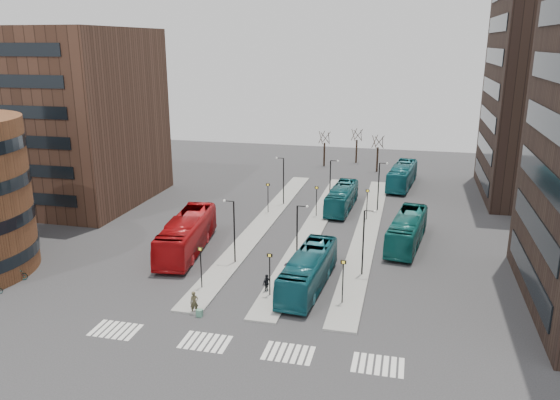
% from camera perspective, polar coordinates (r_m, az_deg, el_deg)
% --- Properties ---
extents(ground, '(160.00, 160.00, 0.00)m').
position_cam_1_polar(ground, '(36.49, -8.66, -17.77)').
color(ground, '#2C2C2F').
rests_on(ground, ground).
extents(island_left, '(2.50, 45.00, 0.15)m').
position_cam_1_polar(island_left, '(63.33, -1.83, -2.43)').
color(island_left, gray).
rests_on(island_left, ground).
extents(island_mid, '(2.50, 45.00, 0.15)m').
position_cam_1_polar(island_mid, '(62.07, 3.52, -2.84)').
color(island_mid, gray).
rests_on(island_mid, ground).
extents(island_right, '(2.50, 45.00, 0.15)m').
position_cam_1_polar(island_right, '(61.37, 9.05, -3.24)').
color(island_right, gray).
rests_on(island_right, ground).
extents(suitcase, '(0.46, 0.37, 0.57)m').
position_cam_1_polar(suitcase, '(43.13, -8.41, -11.61)').
color(suitcase, '#1B4C96').
rests_on(suitcase, ground).
extents(red_bus, '(4.72, 13.37, 3.65)m').
position_cam_1_polar(red_bus, '(55.29, -9.71, -3.55)').
color(red_bus, '#AC0D10').
rests_on(red_bus, ground).
extents(teal_bus_a, '(3.42, 11.57, 3.18)m').
position_cam_1_polar(teal_bus_a, '(46.83, 2.97, -7.35)').
color(teal_bus_a, '#12525E').
rests_on(teal_bus_a, ground).
extents(teal_bus_b, '(3.04, 10.89, 3.00)m').
position_cam_1_polar(teal_bus_b, '(68.75, 6.47, 0.23)').
color(teal_bus_b, '#13585F').
rests_on(teal_bus_b, ground).
extents(teal_bus_c, '(4.22, 11.84, 3.23)m').
position_cam_1_polar(teal_bus_c, '(57.84, 13.13, -3.08)').
color(teal_bus_c, '#125E5A').
rests_on(teal_bus_c, ground).
extents(teal_bus_d, '(4.24, 12.12, 3.31)m').
position_cam_1_polar(teal_bus_d, '(81.10, 12.64, 2.51)').
color(teal_bus_d, '#166570').
rests_on(teal_bus_d, ground).
extents(traveller, '(0.78, 0.73, 1.80)m').
position_cam_1_polar(traveller, '(43.40, -8.95, -10.54)').
color(traveller, '#453F29').
rests_on(traveller, ground).
extents(commuter_a, '(0.83, 0.70, 1.53)m').
position_cam_1_polar(commuter_a, '(51.65, -9.80, -6.26)').
color(commuter_a, black).
rests_on(commuter_a, ground).
extents(commuter_b, '(0.75, 1.04, 1.64)m').
position_cam_1_polar(commuter_b, '(46.19, -1.42, -8.73)').
color(commuter_b, black).
rests_on(commuter_b, ground).
extents(commuter_c, '(1.18, 1.18, 1.63)m').
position_cam_1_polar(commuter_c, '(48.48, 0.76, -7.48)').
color(commuter_c, black).
rests_on(commuter_c, ground).
extents(bicycle_far, '(2.03, 1.26, 1.01)m').
position_cam_1_polar(bicycle_far, '(53.90, -25.84, -7.05)').
color(bicycle_far, gray).
rests_on(bicycle_far, ground).
extents(crosswalk_stripes, '(22.35, 2.40, 0.01)m').
position_cam_1_polar(crosswalk_stripes, '(39.12, -3.93, -15.06)').
color(crosswalk_stripes, silver).
rests_on(crosswalk_stripes, ground).
extents(office_block, '(25.00, 20.12, 22.00)m').
position_cam_1_polar(office_block, '(77.68, -23.15, 8.04)').
color(office_block, '#4C3023').
rests_on(office_block, ground).
extents(sign_poles, '(12.45, 22.12, 3.65)m').
position_cam_1_polar(sign_poles, '(54.88, 1.84, -2.82)').
color(sign_poles, black).
rests_on(sign_poles, ground).
extents(lamp_posts, '(14.04, 20.24, 6.12)m').
position_cam_1_polar(lamp_posts, '(59.02, 3.84, -0.29)').
color(lamp_posts, black).
rests_on(lamp_posts, ground).
extents(bare_trees, '(10.97, 8.14, 5.90)m').
position_cam_1_polar(bare_trees, '(92.64, 7.58, 5.12)').
color(bare_trees, black).
rests_on(bare_trees, ground).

